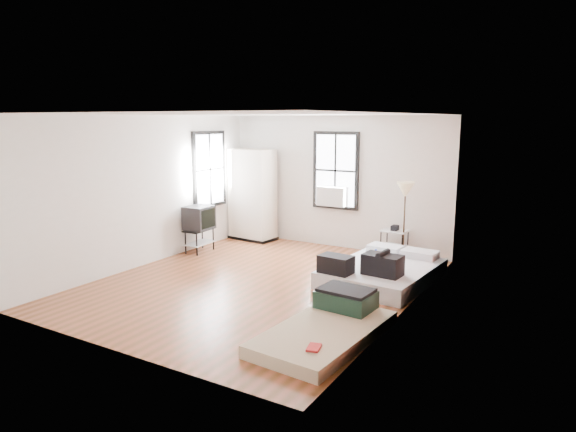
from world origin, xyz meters
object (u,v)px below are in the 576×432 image
Objects in this scene: floor_lamp at (405,194)px; tv_stand at (199,219)px; mattress_main at (382,271)px; wardrobe at (253,195)px; mattress_bare at (330,324)px; side_table at (395,236)px.

tv_stand is (-3.85, -1.51, -0.62)m from floor_lamp.
mattress_main is 1.08× the size of wardrobe.
wardrobe is at bearing 139.06° from mattress_bare.
wardrobe reaches higher than mattress_main.
floor_lamp is (-0.31, 3.90, 1.18)m from mattress_bare.
mattress_main is at bearing 99.12° from mattress_bare.
mattress_main is at bearing -2.81° from tv_stand.
floor_lamp reaches higher than side_table.
tv_stand is at bearing -156.26° from side_table.
tv_stand is at bearing -175.03° from mattress_main.
side_table is 0.43× the size of floor_lamp.
wardrobe is 3.40m from side_table.
mattress_main is at bearing -78.49° from side_table.
mattress_main is 2.30× the size of tv_stand.
tv_stand is (-0.29, -1.53, -0.34)m from wardrobe.
floor_lamp reaches higher than mattress_main.
mattress_main is 3.99m from tv_stand.
floor_lamp is (3.56, -0.02, 0.28)m from wardrobe.
mattress_main is 1.62m from side_table.
wardrobe reaches higher than mattress_bare.
side_table reaches higher than mattress_bare.
floor_lamp is at bearing 4.82° from wardrobe.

